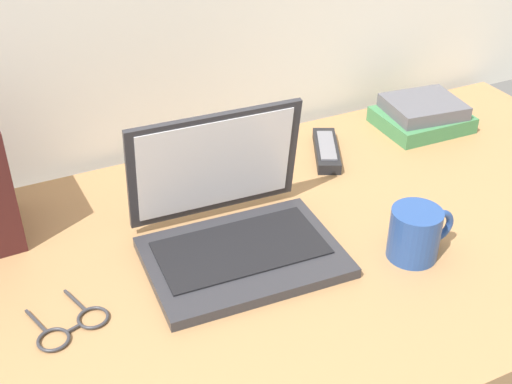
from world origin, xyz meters
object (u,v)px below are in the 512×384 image
object	(u,v)px
book_stack	(422,115)
eyeglasses	(72,327)
coffee_mug	(416,233)
remote_control_near	(326,150)
laptop	(233,224)

from	to	relation	value
book_stack	eyeglasses	bearing A→B (deg)	-160.82
coffee_mug	book_stack	distance (m)	0.47
coffee_mug	remote_control_near	bearing A→B (deg)	83.01
coffee_mug	remote_control_near	xyz separation A→B (m)	(0.04, 0.35, -0.03)
laptop	eyeglasses	world-z (taller)	laptop
laptop	book_stack	bearing A→B (deg)	21.41
remote_control_near	book_stack	bearing A→B (deg)	4.10
remote_control_near	laptop	bearing A→B (deg)	-146.36
book_stack	remote_control_near	bearing A→B (deg)	-175.90
eyeglasses	book_stack	world-z (taller)	book_stack
coffee_mug	remote_control_near	world-z (taller)	coffee_mug
coffee_mug	book_stack	bearing A→B (deg)	50.86
book_stack	coffee_mug	bearing A→B (deg)	-129.14
coffee_mug	eyeglasses	world-z (taller)	coffee_mug
laptop	coffee_mug	xyz separation A→B (m)	(0.26, -0.15, -0.00)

